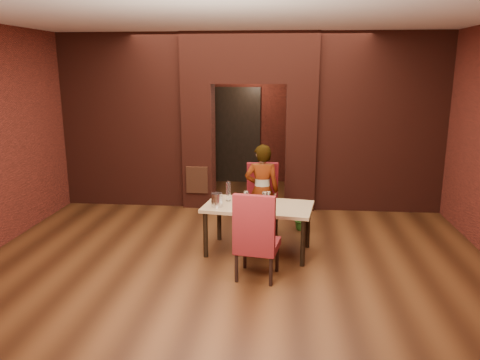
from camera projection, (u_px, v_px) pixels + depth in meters
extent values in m
plane|color=#492712|center=(239.00, 243.00, 7.07)|extent=(8.00, 8.00, 0.00)
cube|color=silver|center=(239.00, 21.00, 6.31)|extent=(7.00, 8.00, 0.04)
cube|color=maroon|center=(256.00, 112.00, 10.56)|extent=(7.00, 0.04, 3.20)
cube|color=maroon|center=(178.00, 235.00, 2.82)|extent=(7.00, 0.04, 3.20)
cube|color=maroon|center=(7.00, 135.00, 7.00)|extent=(0.04, 8.00, 3.20)
cube|color=maroon|center=(199.00, 145.00, 8.82)|extent=(0.55, 0.55, 2.30)
cube|color=maroon|center=(300.00, 147.00, 8.65)|extent=(0.55, 0.55, 2.30)
cube|color=maroon|center=(250.00, 58.00, 8.36)|extent=(2.45, 0.55, 0.90)
cube|color=maroon|center=(125.00, 121.00, 8.84)|extent=(2.28, 0.35, 3.20)
cube|color=maroon|center=(380.00, 123.00, 8.42)|extent=(2.28, 0.35, 3.20)
cube|color=#A2522F|center=(197.00, 180.00, 8.67)|extent=(0.40, 0.03, 0.50)
cube|color=black|center=(238.00, 136.00, 10.67)|extent=(0.90, 0.08, 2.10)
cube|color=black|center=(238.00, 137.00, 10.63)|extent=(1.02, 0.04, 2.22)
cube|color=tan|center=(258.00, 229.00, 6.65)|extent=(1.60, 1.05, 0.70)
cube|color=maroon|center=(263.00, 200.00, 7.36)|extent=(0.54, 0.54, 1.10)
cube|color=maroon|center=(258.00, 235.00, 5.80)|extent=(0.59, 0.59, 1.13)
imported|color=beige|center=(262.00, 191.00, 7.23)|extent=(0.54, 0.37, 1.46)
cube|color=silver|center=(245.00, 207.00, 6.49)|extent=(0.34, 0.29, 0.00)
cylinder|color=silver|center=(217.00, 200.00, 6.47)|extent=(0.16, 0.16, 0.19)
cylinder|color=white|center=(228.00, 191.00, 6.74)|extent=(0.07, 0.07, 0.30)
imported|color=#265D19|center=(302.00, 218.00, 7.62)|extent=(0.45, 0.44, 0.38)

